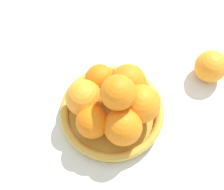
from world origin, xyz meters
The scene contains 4 objects.
ground_plane centered at (0.00, 0.00, 0.00)m, with size 4.00×4.00×0.00m, color silver.
fruit_bowl centered at (0.00, 0.00, 0.02)m, with size 0.23×0.23×0.03m.
orange_pile centered at (0.01, 0.00, 0.08)m, with size 0.20×0.18×0.13m.
stray_orange centered at (0.22, 0.13, 0.04)m, with size 0.08×0.08×0.08m, color orange.
Camera 1 is at (0.04, -0.28, 0.65)m, focal length 50.00 mm.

